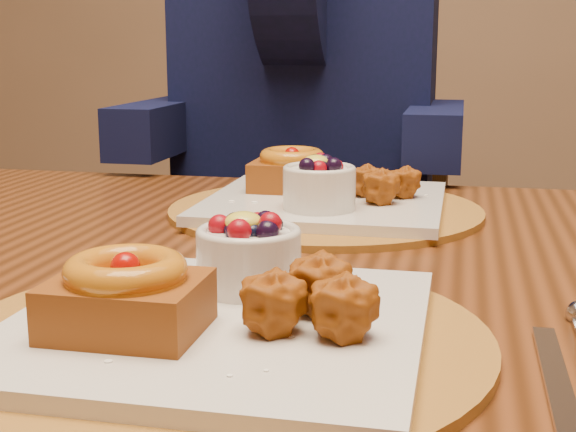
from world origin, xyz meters
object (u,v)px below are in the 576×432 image
Objects in this scene: dining_table at (286,337)px; place_setting_near at (217,313)px; chair_far at (337,285)px; place_setting_far at (323,196)px; diner at (307,47)px.

place_setting_near is at bearing -90.52° from dining_table.
place_setting_near is 1.12m from chair_far.
diner is at bearing 103.27° from place_setting_far.
dining_table is 4.21× the size of place_setting_far.
dining_table is 0.89m from chair_far.
dining_table is 0.24m from place_setting_far.
place_setting_near is at bearing -80.08° from chair_far.
place_setting_far is 0.45× the size of chair_far.
place_setting_far is at bearing 90.57° from dining_table.
place_setting_near is 1.00× the size of place_setting_far.
diner reaches higher than place_setting_far.
place_setting_far is 0.72m from chair_far.
chair_far is (-0.08, 1.07, -0.31)m from place_setting_near.
place_setting_far reaches higher than place_setting_near.
chair_far reaches higher than place_setting_near.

